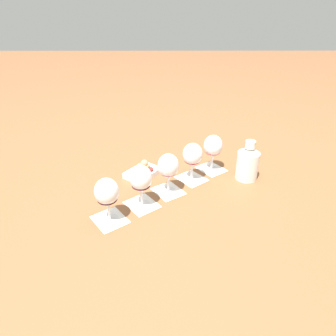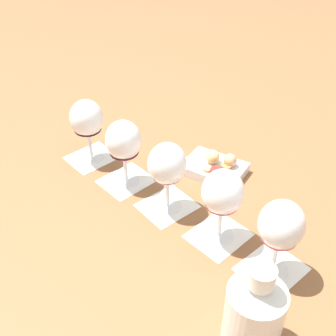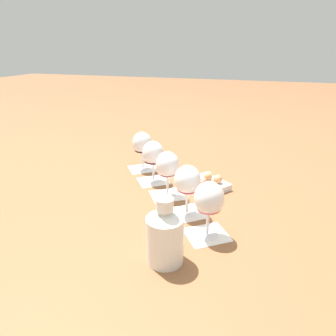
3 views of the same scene
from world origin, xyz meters
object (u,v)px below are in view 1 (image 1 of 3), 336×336
Objects in this scene: wine_glass_3 at (141,179)px; ceramic_vase at (248,163)px; wine_glass_0 at (213,147)px; wine_glass_2 at (169,167)px; wine_glass_4 at (107,193)px; snack_dish at (143,172)px; wine_glass_1 at (192,156)px.

wine_glass_3 is 0.48m from ceramic_vase.
wine_glass_0 is 0.27m from wine_glass_2.
wine_glass_4 reaches higher than snack_dish.
wine_glass_2 is 1.00× the size of wine_glass_3.
wine_glass_4 is (0.36, -0.40, 0.00)m from wine_glass_0.
snack_dish is (-0.03, -0.45, -0.06)m from ceramic_vase.
snack_dish is (-0.03, -0.21, -0.09)m from wine_glass_1.
wine_glass_2 is 1.00× the size of wine_glass_4.
ceramic_vase reaches higher than wine_glass_1.
wine_glass_1 is at bearing 134.71° from wine_glass_2.
wine_glass_1 is 0.94× the size of ceramic_vase.
wine_glass_0 is 0.13m from wine_glass_1.
ceramic_vase reaches higher than wine_glass_4.
ceramic_vase is 0.45m from snack_dish.
wine_glass_0 and wine_glass_3 have the same top height.
wine_glass_4 is at bearing -47.92° from wine_glass_1.
wine_glass_0 is 0.94× the size of ceramic_vase.
wine_glass_4 is at bearing -49.27° from wine_glass_2.
wine_glass_4 is at bearing -16.94° from snack_dish.
wine_glass_0 is 0.16m from ceramic_vase.
ceramic_vase is at bearing 113.93° from wine_glass_3.
snack_dish is (0.05, -0.31, -0.09)m from wine_glass_0.
wine_glass_0 is 0.40m from wine_glass_3.
wine_glass_2 is 0.35m from ceramic_vase.
wine_glass_2 is 0.27m from wine_glass_4.
ceramic_vase is (-0.28, 0.54, -0.04)m from wine_glass_4.
ceramic_vase is at bearing 107.21° from wine_glass_2.
snack_dish is (-0.31, 0.09, -0.09)m from wine_glass_4.
wine_glass_1 reaches higher than snack_dish.
wine_glass_3 is 1.00× the size of wine_glass_4.
wine_glass_4 is 0.61m from ceramic_vase.
ceramic_vase is (-0.19, 0.43, -0.04)m from wine_glass_3.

